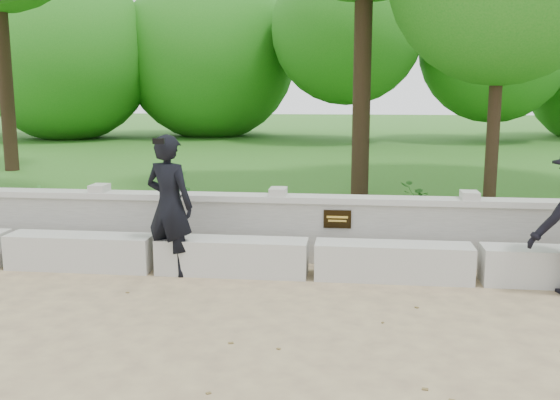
{
  "coord_description": "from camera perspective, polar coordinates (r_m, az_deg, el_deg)",
  "views": [
    {
      "loc": [
        0.5,
        -5.58,
        2.31
      ],
      "look_at": [
        -0.4,
        1.95,
        0.95
      ],
      "focal_mm": 40.0,
      "sensor_mm": 36.0,
      "label": 1
    }
  ],
  "objects": [
    {
      "name": "ground",
      "position": [
        6.06,
        1.59,
        -12.26
      ],
      "size": [
        80.0,
        80.0,
        0.0
      ],
      "primitive_type": "plane",
      "color": "tan",
      "rests_on": "ground"
    },
    {
      "name": "lawn",
      "position": [
        19.7,
        5.31,
        3.74
      ],
      "size": [
        40.0,
        22.0,
        0.25
      ],
      "primitive_type": "cube",
      "color": "#305A16",
      "rests_on": "ground"
    },
    {
      "name": "concrete_bench",
      "position": [
        7.78,
        2.88,
        -5.4
      ],
      "size": [
        11.9,
        0.45,
        0.45
      ],
      "color": "beige",
      "rests_on": "ground"
    },
    {
      "name": "parapet_wall",
      "position": [
        8.4,
        3.22,
        -2.56
      ],
      "size": [
        12.5,
        0.35,
        0.9
      ],
      "color": "#B5B3AB",
      "rests_on": "ground"
    },
    {
      "name": "man_main",
      "position": [
        7.84,
        -10.07,
        -0.48
      ],
      "size": [
        0.75,
        0.69,
        1.77
      ],
      "color": "black",
      "rests_on": "ground"
    },
    {
      "name": "shrub_a",
      "position": [
        10.34,
        -21.12,
        -0.36
      ],
      "size": [
        0.37,
        0.32,
        0.59
      ],
      "primitive_type": "imported",
      "rotation": [
        0.0,
        0.0,
        0.45
      ],
      "color": "#306E25",
      "rests_on": "lawn"
    },
    {
      "name": "shrub_b",
      "position": [
        9.07,
        3.24,
        -1.27
      ],
      "size": [
        0.36,
        0.37,
        0.53
      ],
      "primitive_type": "imported",
      "rotation": [
        0.0,
        0.0,
        2.21
      ],
      "color": "#306E25",
      "rests_on": "lawn"
    },
    {
      "name": "shrub_c",
      "position": [
        10.12,
        12.48,
        -0.1
      ],
      "size": [
        0.71,
        0.71,
        0.6
      ],
      "primitive_type": "imported",
      "rotation": [
        0.0,
        0.0,
        3.93
      ],
      "color": "#306E25",
      "rests_on": "lawn"
    },
    {
      "name": "shrub_d",
      "position": [
        11.87,
        -8.97,
        1.39
      ],
      "size": [
        0.38,
        0.4,
        0.55
      ],
      "primitive_type": "imported",
      "rotation": [
        0.0,
        0.0,
        5.17
      ],
      "color": "#306E25",
      "rests_on": "lawn"
    }
  ]
}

